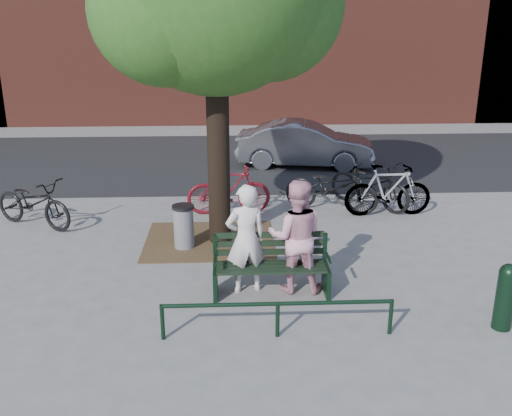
{
  "coord_description": "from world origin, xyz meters",
  "views": [
    {
      "loc": [
        -0.58,
        -7.77,
        4.03
      ],
      "look_at": [
        -0.18,
        1.0,
        1.05
      ],
      "focal_mm": 40.0,
      "sensor_mm": 36.0,
      "label": 1
    }
  ],
  "objects_px": {
    "park_bench": "(271,263)",
    "person_left": "(246,239)",
    "bollard": "(506,294)",
    "parked_car": "(305,144)",
    "person_right": "(296,236)",
    "bicycle_c": "(331,188)",
    "litter_bin": "(184,227)"
  },
  "relations": [
    {
      "from": "parked_car",
      "to": "person_left",
      "type": "bearing_deg",
      "value": 175.51
    },
    {
      "from": "litter_bin",
      "to": "parked_car",
      "type": "bearing_deg",
      "value": 63.11
    },
    {
      "from": "park_bench",
      "to": "bicycle_c",
      "type": "xyz_separation_m",
      "value": [
        1.56,
        3.74,
        0.05
      ]
    },
    {
      "from": "person_left",
      "to": "park_bench",
      "type": "bearing_deg",
      "value": 155.54
    },
    {
      "from": "bicycle_c",
      "to": "parked_car",
      "type": "distance_m",
      "value": 3.88
    },
    {
      "from": "litter_bin",
      "to": "park_bench",
      "type": "bearing_deg",
      "value": -51.51
    },
    {
      "from": "person_right",
      "to": "parked_car",
      "type": "xyz_separation_m",
      "value": [
        1.11,
        7.54,
        -0.26
      ]
    },
    {
      "from": "bollard",
      "to": "bicycle_c",
      "type": "relative_size",
      "value": 0.47
    },
    {
      "from": "litter_bin",
      "to": "parked_car",
      "type": "relative_size",
      "value": 0.21
    },
    {
      "from": "person_right",
      "to": "parked_car",
      "type": "bearing_deg",
      "value": -93.53
    },
    {
      "from": "person_right",
      "to": "bollard",
      "type": "relative_size",
      "value": 1.86
    },
    {
      "from": "parked_car",
      "to": "bollard",
      "type": "bearing_deg",
      "value": -160.59
    },
    {
      "from": "park_bench",
      "to": "bicycle_c",
      "type": "bearing_deg",
      "value": 67.31
    },
    {
      "from": "person_left",
      "to": "bollard",
      "type": "height_order",
      "value": "person_left"
    },
    {
      "from": "person_left",
      "to": "parked_car",
      "type": "distance_m",
      "value": 7.77
    },
    {
      "from": "litter_bin",
      "to": "parked_car",
      "type": "height_order",
      "value": "parked_car"
    },
    {
      "from": "person_left",
      "to": "bicycle_c",
      "type": "bearing_deg",
      "value": -131.44
    },
    {
      "from": "bollard",
      "to": "litter_bin",
      "type": "relative_size",
      "value": 1.16
    },
    {
      "from": "person_left",
      "to": "litter_bin",
      "type": "distance_m",
      "value": 2.1
    },
    {
      "from": "person_right",
      "to": "parked_car",
      "type": "height_order",
      "value": "person_right"
    },
    {
      "from": "person_left",
      "to": "bicycle_c",
      "type": "relative_size",
      "value": 0.84
    },
    {
      "from": "bollard",
      "to": "parked_car",
      "type": "relative_size",
      "value": 0.25
    },
    {
      "from": "bollard",
      "to": "parked_car",
      "type": "xyz_separation_m",
      "value": [
        -1.56,
        8.82,
        0.12
      ]
    },
    {
      "from": "person_left",
      "to": "parked_car",
      "type": "height_order",
      "value": "person_left"
    },
    {
      "from": "bollard",
      "to": "bicycle_c",
      "type": "distance_m",
      "value": 5.16
    },
    {
      "from": "person_left",
      "to": "bollard",
      "type": "distance_m",
      "value": 3.67
    },
    {
      "from": "park_bench",
      "to": "person_left",
      "type": "bearing_deg",
      "value": 169.17
    },
    {
      "from": "park_bench",
      "to": "person_left",
      "type": "relative_size",
      "value": 1.02
    },
    {
      "from": "person_right",
      "to": "bollard",
      "type": "distance_m",
      "value": 2.99
    },
    {
      "from": "person_right",
      "to": "litter_bin",
      "type": "height_order",
      "value": "person_right"
    },
    {
      "from": "park_bench",
      "to": "person_right",
      "type": "relative_size",
      "value": 0.99
    },
    {
      "from": "park_bench",
      "to": "bollard",
      "type": "relative_size",
      "value": 1.84
    }
  ]
}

